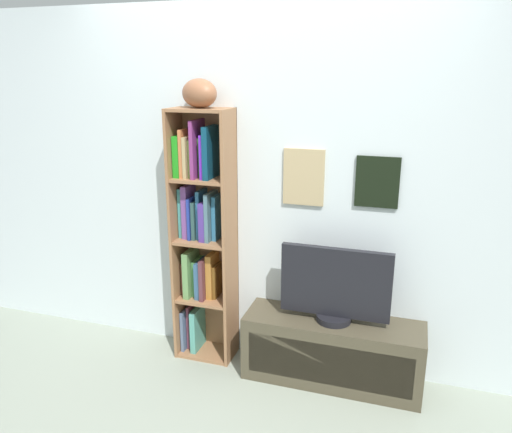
{
  "coord_description": "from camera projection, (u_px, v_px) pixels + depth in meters",
  "views": [
    {
      "loc": [
        0.92,
        -1.91,
        1.95
      ],
      "look_at": [
        0.03,
        0.85,
        1.1
      ],
      "focal_mm": 34.78,
      "sensor_mm": 36.0,
      "label": 1
    }
  ],
  "objects": [
    {
      "name": "bookshelf",
      "position": [
        202.0,
        234.0,
        3.35
      ],
      "size": [
        0.4,
        0.25,
        1.73
      ],
      "color": "#936644",
      "rests_on": "ground"
    },
    {
      "name": "tv_stand",
      "position": [
        332.0,
        351.0,
        3.2
      ],
      "size": [
        1.13,
        0.35,
        0.43
      ],
      "color": "#48412F",
      "rests_on": "ground"
    },
    {
      "name": "television",
      "position": [
        335.0,
        286.0,
        3.07
      ],
      "size": [
        0.68,
        0.22,
        0.49
      ],
      "color": "black",
      "rests_on": "tv_stand"
    },
    {
      "name": "football",
      "position": [
        199.0,
        93.0,
        3.05
      ],
      "size": [
        0.33,
        0.29,
        0.18
      ],
      "primitive_type": "ellipsoid",
      "rotation": [
        0.0,
        0.0,
        -0.54
      ],
      "color": "#925B3C",
      "rests_on": "bookshelf"
    },
    {
      "name": "back_wall",
      "position": [
        265.0,
        192.0,
        3.26
      ],
      "size": [
        4.8,
        0.08,
        2.37
      ],
      "color": "silver",
      "rests_on": "ground"
    }
  ]
}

